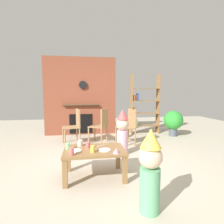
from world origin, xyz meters
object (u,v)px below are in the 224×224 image
Objects in this scene: paper_cup_far_right at (68,146)px; potted_plant_tall at (173,121)px; bookshelf at (143,107)px; paper_cup_near_right at (93,149)px; birthday_cake_slice at (116,151)px; coffee_table at (94,154)px; dining_chair_left at (75,124)px; paper_cup_center at (72,151)px; dining_chair_middle at (101,124)px; child_with_cone_hat at (150,169)px; dining_chair_right at (129,124)px; paper_plate_rear at (75,151)px; paper_cup_far_left at (80,143)px; child_in_pink at (123,131)px; paper_plate_front at (105,150)px; paper_cup_near_left at (88,145)px.

potted_plant_tall reaches higher than paper_cup_far_right.
bookshelf reaches higher than paper_cup_far_right.
paper_cup_near_right is 0.98× the size of birthday_cake_slice.
coffee_table is 1.04× the size of dining_chair_left.
dining_chair_middle is (0.61, 2.09, 0.01)m from paper_cup_center.
paper_cup_near_right is at bearing 6.14° from child_with_cone_hat.
paper_plate_rear is at bearing 39.64° from dining_chair_right.
paper_plate_rear is 0.21× the size of dining_chair_right.
dining_chair_left reaches higher than coffee_table.
child_with_cone_hat reaches higher than paper_cup_far_left.
potted_plant_tall is (2.24, 0.44, -0.05)m from dining_chair_middle.
paper_cup_near_right is 3.54m from potted_plant_tall.
child_with_cone_hat is at bearing -45.51° from paper_cup_far_right.
paper_cup_near_right reaches higher than birthday_cake_slice.
paper_plate_rear is 2.12m from dining_chair_right.
coffee_table is 1.92m from dining_chair_right.
child_in_pink is at bearing 124.32° from dining_chair_left.
child_with_cone_hat is 1.22× the size of potted_plant_tall.
child_in_pink is (-1.06, -1.84, -0.35)m from bookshelf.
paper_cup_far_left is at bearing 76.04° from paper_cup_center.
potted_plant_tall is (0.81, -0.49, -0.41)m from bookshelf.
paper_cup_far_right is 2.11m from dining_chair_right.
paper_cup_near_right is 0.13× the size of potted_plant_tall.
dining_chair_right is (-0.74, -1.14, -0.36)m from bookshelf.
bookshelf reaches higher than paper_cup_far_left.
potted_plant_tall is at bearing 40.00° from paper_plate_rear.
birthday_cake_slice is 3.37m from potted_plant_tall.
bookshelf is at bearing -170.78° from dining_chair_left.
paper_plate_front is at bearing 50.88° from dining_chair_right.
paper_plate_rear is at bearing 175.77° from paper_plate_front.
paper_cup_far_right is 1.03× the size of birthday_cake_slice.
coffee_table is at bearing -137.47° from potted_plant_tall.
birthday_cake_slice is 0.11× the size of dining_chair_left.
paper_cup_center reaches higher than birthday_cake_slice.
child_in_pink is (0.87, 0.75, 0.02)m from paper_cup_far_left.
paper_cup_center is (-0.33, -0.22, 0.13)m from coffee_table.
dining_chair_right is (1.06, 1.57, 0.02)m from paper_cup_near_left.
dining_chair_right is at bearing 49.53° from paper_cup_far_right.
paper_cup_far_left is (-0.19, 0.36, -0.00)m from paper_cup_near_right.
bookshelf is 1.41m from dining_chair_right.
child_in_pink reaches higher than dining_chair_right.
dining_chair_middle is (0.68, -0.04, 0.00)m from dining_chair_left.
birthday_cake_slice is at bearing -46.41° from paper_plate_front.
child_with_cone_hat reaches higher than paper_cup_center.
paper_plate_rear is 1.96m from dining_chair_left.
paper_cup_center reaches higher than paper_cup_near_right.
coffee_table is at bearing 141.85° from birthday_cake_slice.
bookshelf reaches higher than dining_chair_right.
paper_cup_near_left is 0.99× the size of paper_cup_far_left.
paper_cup_near_right is at bearing -136.10° from potted_plant_tall.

